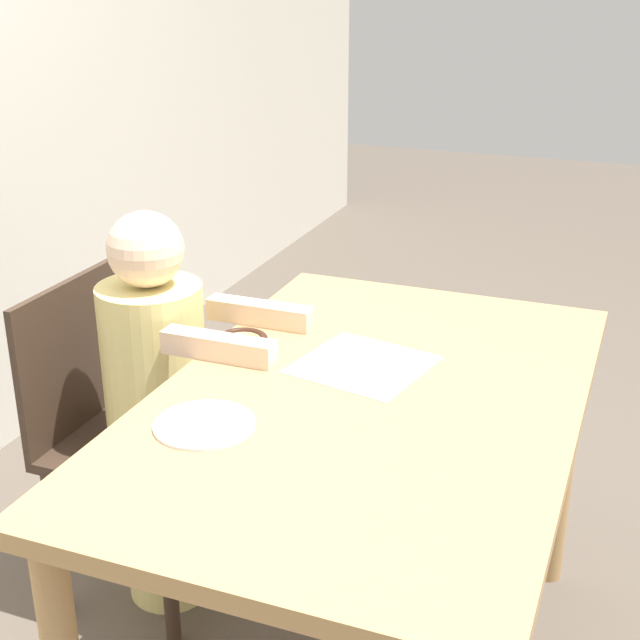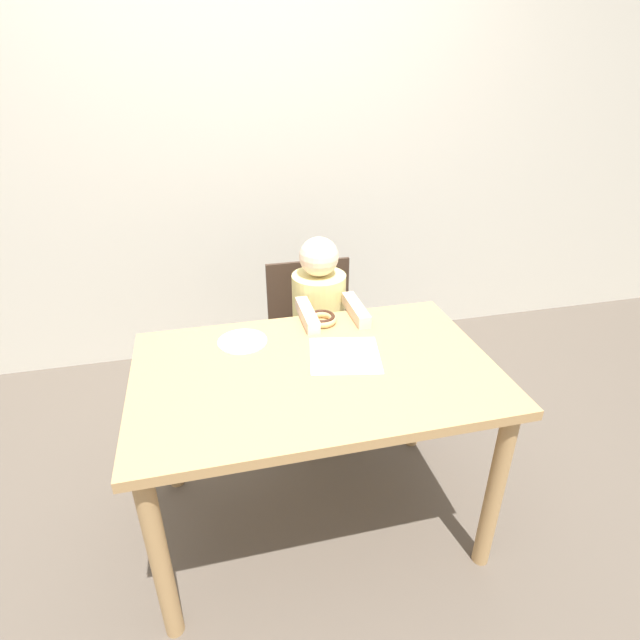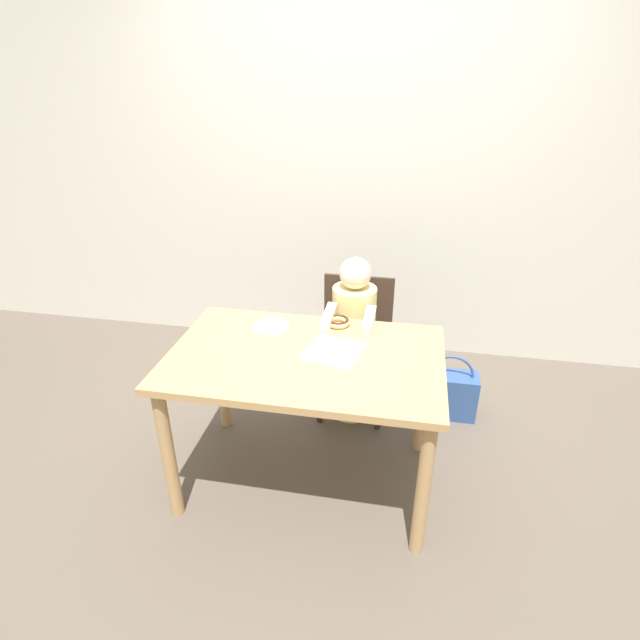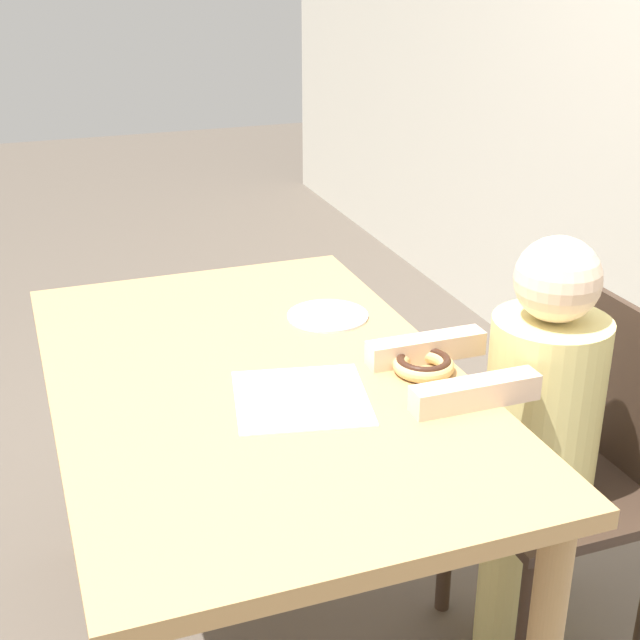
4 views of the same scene
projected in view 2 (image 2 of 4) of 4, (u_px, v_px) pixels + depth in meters
name	position (u px, v px, depth m)	size (l,w,h in m)	color
ground_plane	(316.00, 517.00, 2.06)	(12.00, 12.00, 0.00)	brown
wall_back	(254.00, 145.00, 2.75)	(8.00, 0.05, 2.50)	beige
dining_table	(315.00, 392.00, 1.76)	(1.24, 0.79, 0.74)	tan
chair	(314.00, 341.00, 2.47)	(0.41, 0.38, 0.81)	#38281E
child_figure	(319.00, 340.00, 2.34)	(0.25, 0.47, 1.00)	#E0D17F
donut	(322.00, 318.00, 2.00)	(0.12, 0.12, 0.03)	#DBB270
napkin	(345.00, 355.00, 1.78)	(0.29, 0.29, 0.00)	white
handbag	(416.00, 374.00, 2.72)	(0.33, 0.16, 0.41)	#2D4C84
plate	(242.00, 341.00, 1.87)	(0.18, 0.18, 0.01)	silver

